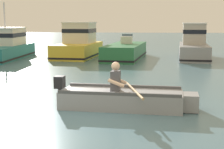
% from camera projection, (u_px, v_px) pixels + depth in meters
% --- Properties ---
extents(ground_plane, '(120.00, 120.00, 0.00)m').
position_uv_depth(ground_plane, '(78.00, 117.00, 7.98)').
color(ground_plane, slate).
extents(rowboat_with_person, '(3.72, 1.95, 1.19)m').
position_uv_depth(rowboat_with_person, '(124.00, 98.00, 8.81)').
color(rowboat_with_person, gray).
rests_on(rowboat_with_person, ground).
extents(moored_boat_teal, '(2.18, 5.96, 3.31)m').
position_uv_depth(moored_boat_teal, '(6.00, 47.00, 20.42)').
color(moored_boat_teal, '#1E727A').
rests_on(moored_boat_teal, ground).
extents(moored_boat_yellow, '(2.50, 4.96, 2.17)m').
position_uv_depth(moored_boat_yellow, '(79.00, 44.00, 21.28)').
color(moored_boat_yellow, gold).
rests_on(moored_boat_yellow, ground).
extents(moored_boat_green, '(2.45, 5.85, 1.45)m').
position_uv_depth(moored_boat_green, '(125.00, 52.00, 20.40)').
color(moored_boat_green, '#287042').
rests_on(moored_boat_green, ground).
extents(moored_boat_grey, '(2.07, 5.15, 2.13)m').
position_uv_depth(moored_boat_grey, '(194.00, 45.00, 20.54)').
color(moored_boat_grey, gray).
rests_on(moored_boat_grey, ground).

